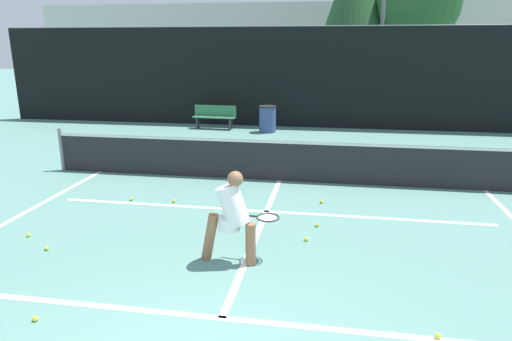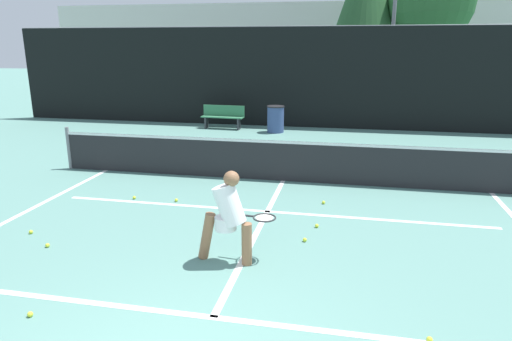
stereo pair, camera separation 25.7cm
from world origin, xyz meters
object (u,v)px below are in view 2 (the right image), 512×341
(trash_bin, at_px, (276,119))
(parked_car, at_px, (222,100))
(courtside_bench, at_px, (223,116))
(player_practicing, at_px, (229,214))

(trash_bin, height_order, parked_car, parked_car)
(courtside_bench, bearing_deg, trash_bin, -6.09)
(player_practicing, xyz_separation_m, courtside_bench, (-3.03, 10.52, -0.27))
(player_practicing, xyz_separation_m, parked_car, (-4.18, 14.49, -0.14))
(player_practicing, height_order, trash_bin, player_practicing)
(courtside_bench, distance_m, trash_bin, 2.09)
(trash_bin, bearing_deg, parked_car, 126.60)
(player_practicing, distance_m, courtside_bench, 10.95)
(player_practicing, relative_size, trash_bin, 1.47)
(courtside_bench, bearing_deg, parked_car, 109.64)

